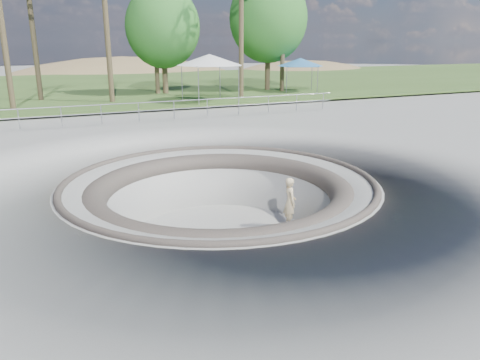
# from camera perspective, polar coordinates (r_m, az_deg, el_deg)

# --- Properties ---
(ground) EXTENTS (180.00, 180.00, 0.00)m
(ground) POSITION_cam_1_polar(r_m,az_deg,el_deg) (15.32, -2.51, -0.14)
(ground) COLOR gray
(ground) RESTS_ON ground
(skate_bowl) EXTENTS (14.00, 14.00, 4.10)m
(skate_bowl) POSITION_cam_1_polar(r_m,az_deg,el_deg) (15.94, -2.43, -6.45)
(skate_bowl) COLOR gray
(skate_bowl) RESTS_ON ground
(grass_strip) EXTENTS (180.00, 36.00, 0.12)m
(grass_strip) POSITION_cam_1_polar(r_m,az_deg,el_deg) (48.14, -17.87, 10.82)
(grass_strip) COLOR #375321
(grass_strip) RESTS_ON ground
(distant_hills) EXTENTS (103.20, 45.00, 28.60)m
(distant_hills) POSITION_cam_1_polar(r_m,az_deg,el_deg) (72.33, -16.58, 6.81)
(distant_hills) COLOR olive
(distant_hills) RESTS_ON ground
(safety_railing) EXTENTS (25.00, 0.06, 1.03)m
(safety_railing) POSITION_cam_1_polar(r_m,az_deg,el_deg) (26.48, -12.24, 8.15)
(safety_railing) COLOR gray
(safety_railing) RESTS_ON ground
(skateboard) EXTENTS (0.75, 0.28, 0.08)m
(skateboard) POSITION_cam_1_polar(r_m,az_deg,el_deg) (16.58, 6.01, -5.64)
(skateboard) COLOR olive
(skateboard) RESTS_ON ground
(skater) EXTENTS (0.54, 0.71, 1.75)m
(skater) POSITION_cam_1_polar(r_m,az_deg,el_deg) (16.26, 6.10, -2.73)
(skater) COLOR beige
(skater) RESTS_ON skateboard
(canopy_white) EXTENTS (6.44, 6.44, 3.26)m
(canopy_white) POSITION_cam_1_polar(r_m,az_deg,el_deg) (33.80, -3.75, 14.40)
(canopy_white) COLOR gray
(canopy_white) RESTS_ON ground
(canopy_blue) EXTENTS (5.06, 5.06, 2.75)m
(canopy_blue) POSITION_cam_1_polar(r_m,az_deg,el_deg) (40.89, 7.34, 14.05)
(canopy_blue) COLOR gray
(canopy_blue) RESTS_ON ground
(bushy_tree_mid) EXTENTS (5.93, 5.39, 8.55)m
(bushy_tree_mid) POSITION_cam_1_polar(r_m,az_deg,el_deg) (39.43, -9.39, 17.93)
(bushy_tree_mid) COLOR brown
(bushy_tree_mid) RESTS_ON ground
(bushy_tree_right) EXTENTS (6.77, 6.15, 9.77)m
(bushy_tree_right) POSITION_cam_1_polar(r_m,az_deg,el_deg) (42.12, 3.48, 19.04)
(bushy_tree_right) COLOR brown
(bushy_tree_right) RESTS_ON ground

